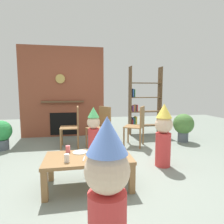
{
  "coord_description": "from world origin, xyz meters",
  "views": [
    {
      "loc": [
        -0.41,
        -2.76,
        1.25
      ],
      "look_at": [
        0.15,
        0.4,
        0.89
      ],
      "focal_mm": 30.71,
      "sensor_mm": 36.0,
      "label": 1
    }
  ],
  "objects_px": {
    "dining_chair_right": "(138,124)",
    "potted_plant_short": "(1,133)",
    "paper_cup_far_left": "(90,158)",
    "paper_cup_near_right": "(99,159)",
    "paper_cup_near_left": "(68,149)",
    "bookshelf": "(143,104)",
    "child_in_pink": "(163,133)",
    "dining_chair_middle": "(101,125)",
    "potted_plant_tall": "(183,125)",
    "birthday_cake_slice": "(118,151)",
    "paper_cup_center": "(67,158)",
    "child_with_cone_hat": "(107,193)",
    "child_by_the_chairs": "(94,129)",
    "paper_plate_rear": "(113,159)",
    "dining_chair_left": "(74,124)",
    "paper_plate_front": "(80,152)",
    "coffee_table": "(89,161)"
  },
  "relations": [
    {
      "from": "dining_chair_right",
      "to": "potted_plant_short",
      "type": "height_order",
      "value": "dining_chair_right"
    },
    {
      "from": "paper_cup_far_left",
      "to": "dining_chair_right",
      "type": "relative_size",
      "value": 0.12
    },
    {
      "from": "paper_cup_near_right",
      "to": "potted_plant_short",
      "type": "xyz_separation_m",
      "value": [
        -1.84,
        2.14,
        -0.1
      ]
    },
    {
      "from": "paper_cup_near_left",
      "to": "bookshelf",
      "type": "bearing_deg",
      "value": 52.47
    },
    {
      "from": "child_in_pink",
      "to": "dining_chair_middle",
      "type": "xyz_separation_m",
      "value": [
        -0.88,
        1.2,
        -0.04
      ]
    },
    {
      "from": "dining_chair_middle",
      "to": "potted_plant_tall",
      "type": "distance_m",
      "value": 2.02
    },
    {
      "from": "birthday_cake_slice",
      "to": "child_in_pink",
      "type": "xyz_separation_m",
      "value": [
        0.84,
        0.42,
        0.11
      ]
    },
    {
      "from": "birthday_cake_slice",
      "to": "potted_plant_tall",
      "type": "relative_size",
      "value": 0.15
    },
    {
      "from": "birthday_cake_slice",
      "to": "dining_chair_middle",
      "type": "distance_m",
      "value": 1.62
    },
    {
      "from": "paper_cup_center",
      "to": "potted_plant_short",
      "type": "distance_m",
      "value": 2.52
    },
    {
      "from": "paper_cup_far_left",
      "to": "child_in_pink",
      "type": "relative_size",
      "value": 0.1
    },
    {
      "from": "paper_cup_far_left",
      "to": "child_with_cone_hat",
      "type": "xyz_separation_m",
      "value": [
        0.05,
        -1.01,
        0.12
      ]
    },
    {
      "from": "child_by_the_chairs",
      "to": "dining_chair_right",
      "type": "bearing_deg",
      "value": 114.46
    },
    {
      "from": "bookshelf",
      "to": "paper_cup_near_left",
      "type": "bearing_deg",
      "value": -127.53
    },
    {
      "from": "paper_plate_rear",
      "to": "dining_chair_left",
      "type": "xyz_separation_m",
      "value": [
        -0.51,
        1.99,
        0.1
      ]
    },
    {
      "from": "paper_plate_front",
      "to": "child_by_the_chairs",
      "type": "height_order",
      "value": "child_by_the_chairs"
    },
    {
      "from": "paper_cup_center",
      "to": "dining_chair_left",
      "type": "bearing_deg",
      "value": 88.74
    },
    {
      "from": "paper_cup_near_right",
      "to": "paper_cup_far_left",
      "type": "distance_m",
      "value": 0.1
    },
    {
      "from": "paper_cup_center",
      "to": "child_with_cone_hat",
      "type": "distance_m",
      "value": 1.13
    },
    {
      "from": "dining_chair_left",
      "to": "potted_plant_short",
      "type": "bearing_deg",
      "value": -2.49
    },
    {
      "from": "coffee_table",
      "to": "child_with_cone_hat",
      "type": "distance_m",
      "value": 1.25
    },
    {
      "from": "bookshelf",
      "to": "dining_chair_right",
      "type": "xyz_separation_m",
      "value": [
        -0.49,
        -1.12,
        -0.35
      ]
    },
    {
      "from": "coffee_table",
      "to": "potted_plant_short",
      "type": "height_order",
      "value": "potted_plant_short"
    },
    {
      "from": "dining_chair_middle",
      "to": "potted_plant_short",
      "type": "distance_m",
      "value": 2.12
    },
    {
      "from": "paper_cup_far_left",
      "to": "paper_plate_front",
      "type": "xyz_separation_m",
      "value": [
        -0.12,
        0.39,
        -0.05
      ]
    },
    {
      "from": "coffee_table",
      "to": "child_by_the_chairs",
      "type": "bearing_deg",
      "value": 82.51
    },
    {
      "from": "child_by_the_chairs",
      "to": "paper_cup_center",
      "type": "bearing_deg",
      "value": -9.07
    },
    {
      "from": "paper_cup_near_right",
      "to": "dining_chair_middle",
      "type": "distance_m",
      "value": 1.93
    },
    {
      "from": "paper_cup_near_left",
      "to": "child_with_cone_hat",
      "type": "xyz_separation_m",
      "value": [
        0.33,
        -1.44,
        0.13
      ]
    },
    {
      "from": "paper_cup_center",
      "to": "child_by_the_chairs",
      "type": "distance_m",
      "value": 1.54
    },
    {
      "from": "child_in_pink",
      "to": "potted_plant_tall",
      "type": "distance_m",
      "value": 1.75
    },
    {
      "from": "paper_cup_near_left",
      "to": "child_in_pink",
      "type": "bearing_deg",
      "value": 9.64
    },
    {
      "from": "paper_plate_rear",
      "to": "potted_plant_tall",
      "type": "bearing_deg",
      "value": 42.89
    },
    {
      "from": "paper_cup_near_right",
      "to": "dining_chair_left",
      "type": "relative_size",
      "value": 0.12
    },
    {
      "from": "child_with_cone_hat",
      "to": "child_in_pink",
      "type": "height_order",
      "value": "child_with_cone_hat"
    },
    {
      "from": "coffee_table",
      "to": "child_with_cone_hat",
      "type": "bearing_deg",
      "value": -87.28
    },
    {
      "from": "paper_cup_center",
      "to": "dining_chair_middle",
      "type": "distance_m",
      "value": 1.93
    },
    {
      "from": "paper_cup_near_left",
      "to": "paper_plate_rear",
      "type": "relative_size",
      "value": 0.52
    },
    {
      "from": "paper_cup_near_left",
      "to": "dining_chair_left",
      "type": "height_order",
      "value": "dining_chair_left"
    },
    {
      "from": "child_with_cone_hat",
      "to": "bookshelf",
      "type": "bearing_deg",
      "value": -24.89
    },
    {
      "from": "paper_plate_front",
      "to": "birthday_cake_slice",
      "type": "height_order",
      "value": "birthday_cake_slice"
    },
    {
      "from": "child_with_cone_hat",
      "to": "potted_plant_tall",
      "type": "relative_size",
      "value": 1.59
    },
    {
      "from": "coffee_table",
      "to": "potted_plant_short",
      "type": "relative_size",
      "value": 1.79
    },
    {
      "from": "paper_cup_near_right",
      "to": "potted_plant_tall",
      "type": "relative_size",
      "value": 0.15
    },
    {
      "from": "paper_cup_far_left",
      "to": "birthday_cake_slice",
      "type": "relative_size",
      "value": 1.05
    },
    {
      "from": "paper_cup_near_left",
      "to": "paper_cup_far_left",
      "type": "relative_size",
      "value": 0.89
    },
    {
      "from": "child_in_pink",
      "to": "dining_chair_right",
      "type": "height_order",
      "value": "child_in_pink"
    },
    {
      "from": "paper_cup_center",
      "to": "birthday_cake_slice",
      "type": "relative_size",
      "value": 0.97
    },
    {
      "from": "bookshelf",
      "to": "paper_cup_far_left",
      "type": "height_order",
      "value": "bookshelf"
    },
    {
      "from": "paper_plate_front",
      "to": "paper_cup_near_right",
      "type": "bearing_deg",
      "value": -61.84
    }
  ]
}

